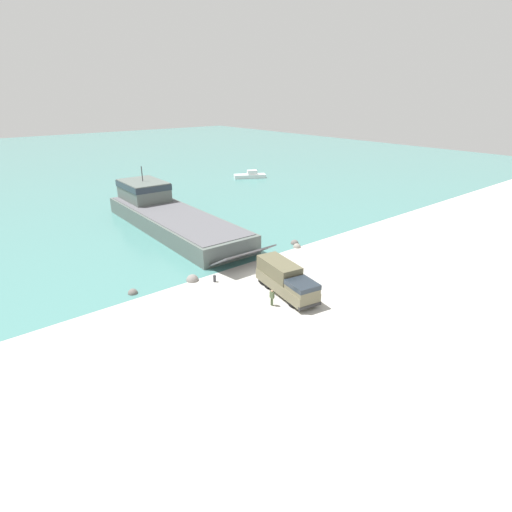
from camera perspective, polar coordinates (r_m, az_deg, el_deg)
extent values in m
plane|color=#B7B5AD|center=(44.25, 0.61, -2.79)|extent=(240.00, 240.00, 0.00)
cube|color=#477F7A|center=(128.35, -27.78, 11.40)|extent=(240.00, 180.00, 0.01)
cube|color=#56605B|center=(59.91, -11.54, 4.80)|extent=(9.08, 30.62, 2.42)
cube|color=#56565B|center=(59.55, -11.64, 5.95)|extent=(8.38, 29.38, 0.08)
cube|color=#56605B|center=(68.47, -15.74, 8.99)|extent=(6.04, 8.66, 3.09)
cube|color=#28333D|center=(68.27, -15.82, 9.75)|extent=(6.21, 8.75, 0.93)
cylinder|color=#3F3F42|center=(67.93, -15.98, 11.24)|extent=(0.16, 0.16, 2.40)
cube|color=#56565B|center=(46.01, -1.90, 0.08)|extent=(7.16, 3.86, 2.23)
cube|color=#6B664C|center=(40.11, 4.33, -4.17)|extent=(3.77, 8.43, 1.11)
cube|color=#6B664C|center=(37.70, 6.63, -4.36)|extent=(2.72, 3.11, 0.91)
cube|color=#28333D|center=(37.60, 6.65, -4.05)|extent=(2.80, 3.15, 0.46)
cube|color=brown|center=(40.59, 3.31, -1.76)|extent=(3.17, 5.49, 1.51)
cube|color=#2D2D2D|center=(37.45, 7.70, -7.07)|extent=(2.48, 0.66, 0.32)
cylinder|color=black|center=(38.98, 7.60, -5.73)|extent=(0.57, 1.19, 1.14)
cylinder|color=black|center=(37.93, 5.16, -6.46)|extent=(0.57, 1.19, 1.14)
cylinder|color=black|center=(42.24, 3.98, -3.27)|extent=(0.57, 1.19, 1.14)
cylinder|color=black|center=(41.27, 1.65, -3.87)|extent=(0.57, 1.19, 1.14)
cylinder|color=black|center=(43.07, 3.18, -2.72)|extent=(0.57, 1.19, 1.14)
cylinder|color=black|center=(42.12, 0.88, -3.29)|extent=(0.57, 1.19, 1.14)
cylinder|color=#475638|center=(38.13, 2.19, -6.50)|extent=(0.14, 0.14, 0.80)
cylinder|color=#475638|center=(38.02, 2.38, -6.60)|extent=(0.14, 0.14, 0.80)
cube|color=#475638|center=(37.73, 2.30, -5.59)|extent=(0.26, 0.45, 0.64)
sphere|color=tan|center=(37.54, 2.31, -5.02)|extent=(0.22, 0.22, 0.22)
cube|color=white|center=(96.62, -0.89, 11.35)|extent=(7.58, 5.55, 0.85)
cube|color=silver|center=(96.54, -0.56, 11.89)|extent=(2.71, 2.45, 0.94)
cylinder|color=#333338|center=(42.90, -5.93, -3.35)|extent=(0.30, 0.30, 0.56)
sphere|color=#333338|center=(42.74, -5.95, -2.90)|extent=(0.35, 0.35, 0.35)
sphere|color=gray|center=(43.64, -9.06, -3.46)|extent=(1.34, 1.34, 1.34)
sphere|color=#66605B|center=(53.77, 5.53, 1.77)|extent=(1.08, 1.08, 1.08)
sphere|color=#66605B|center=(42.28, -17.18, -5.12)|extent=(0.99, 0.99, 0.99)
sphere|color=gray|center=(52.55, 5.85, 1.26)|extent=(1.02, 1.02, 1.02)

